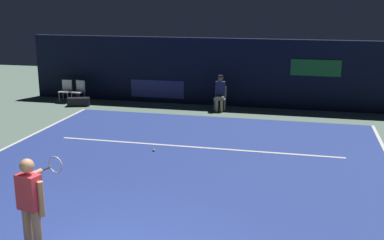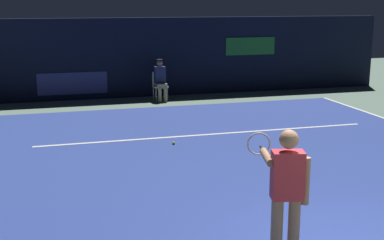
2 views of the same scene
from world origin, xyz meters
name	(u,v)px [view 2 (image 2 of 2)]	position (x,y,z in m)	size (l,w,h in m)	color
ground_plane	(238,158)	(0.00, 4.59, 0.00)	(31.90, 31.90, 0.00)	slate
court_surface	(238,158)	(0.00, 4.59, 0.01)	(10.37, 11.18, 0.01)	navy
line_service	(209,135)	(0.00, 6.55, 0.01)	(8.09, 0.10, 0.01)	white
back_wall	(158,57)	(0.00, 12.21, 1.30)	(16.22, 0.33, 2.60)	black
tennis_player	(286,192)	(-1.11, 0.14, 0.99)	(0.51, 1.02, 1.73)	tan
line_judge_on_chair	(160,79)	(-0.14, 11.24, 0.69)	(0.46, 0.54, 1.32)	white
tennis_ball	(174,143)	(-1.02, 5.92, 0.05)	(0.07, 0.07, 0.07)	#CCE033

